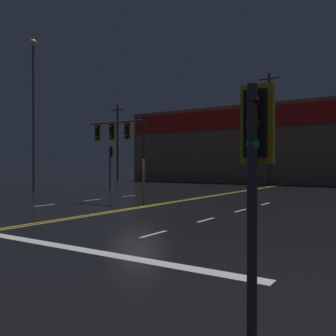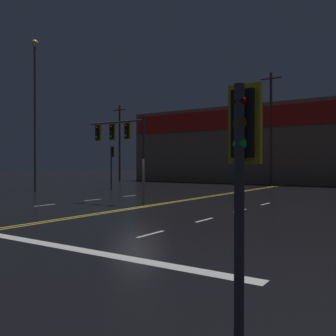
% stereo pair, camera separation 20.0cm
% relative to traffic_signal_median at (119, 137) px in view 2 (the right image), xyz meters
% --- Properties ---
extents(ground_plane, '(200.00, 200.00, 0.00)m').
position_rel_traffic_signal_median_xyz_m(ground_plane, '(2.24, -1.25, -3.78)').
color(ground_plane, black).
extents(road_markings, '(14.45, 60.00, 0.01)m').
position_rel_traffic_signal_median_xyz_m(road_markings, '(3.18, -2.82, -3.77)').
color(road_markings, gold).
rests_on(road_markings, ground).
extents(traffic_signal_median, '(3.99, 0.36, 4.87)m').
position_rel_traffic_signal_median_xyz_m(traffic_signal_median, '(0.00, 0.00, 0.00)').
color(traffic_signal_median, '#38383D').
rests_on(traffic_signal_median, ground).
extents(traffic_signal_corner_southeast, '(0.42, 0.36, 3.20)m').
position_rel_traffic_signal_median_xyz_m(traffic_signal_corner_southeast, '(12.28, -11.81, -1.44)').
color(traffic_signal_corner_southeast, '#38383D').
rests_on(traffic_signal_corner_southeast, ground).
extents(traffic_signal_corner_northwest, '(0.42, 0.36, 3.83)m').
position_rel_traffic_signal_median_xyz_m(traffic_signal_corner_northwest, '(-8.39, 8.71, -0.96)').
color(traffic_signal_corner_northwest, '#38383D').
rests_on(traffic_signal_corner_northwest, ground).
extents(streetlight_far_left, '(0.56, 0.56, 12.35)m').
position_rel_traffic_signal_median_xyz_m(streetlight_far_left, '(-11.80, 3.24, 3.82)').
color(streetlight_far_left, '#59595E').
rests_on(streetlight_far_left, ground).
extents(building_backdrop, '(40.69, 10.23, 9.12)m').
position_rel_traffic_signal_median_xyz_m(building_backdrop, '(2.24, 29.39, 0.80)').
color(building_backdrop, '#7A6651').
rests_on(building_backdrop, ground).
extents(utility_pole_row, '(45.89, 0.26, 11.91)m').
position_rel_traffic_signal_median_xyz_m(utility_pole_row, '(3.07, 22.52, 2.11)').
color(utility_pole_row, '#4C3828').
rests_on(utility_pole_row, ground).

